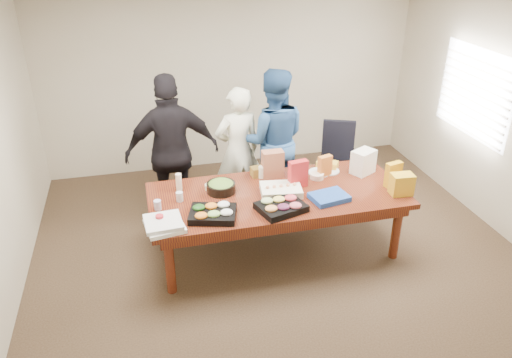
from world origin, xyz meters
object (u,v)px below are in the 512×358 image
object	(u,v)px
person_right	(273,140)
sheet_cake	(281,190)
person_center	(238,150)
office_chair	(342,165)
salad_bowl	(221,188)
conference_table	(277,222)

from	to	relation	value
person_right	sheet_cake	bearing A→B (deg)	91.10
person_center	office_chair	bearing A→B (deg)	165.64
sheet_cake	salad_bowl	xyz separation A→B (m)	(-0.63, 0.19, 0.01)
salad_bowl	conference_table	bearing A→B (deg)	-16.91
person_right	sheet_cake	distance (m)	1.09
conference_table	salad_bowl	bearing A→B (deg)	163.09
office_chair	salad_bowl	size ratio (longest dim) A/B	3.21
person_right	salad_bowl	distance (m)	1.21
person_center	person_right	size ratio (longest dim) A/B	0.89
office_chair	person_center	distance (m)	1.43
conference_table	sheet_cake	distance (m)	0.42
person_center	conference_table	bearing A→B (deg)	91.70
conference_table	salad_bowl	world-z (taller)	salad_bowl
person_center	person_right	world-z (taller)	person_right
conference_table	office_chair	xyz separation A→B (m)	(1.18, 0.96, 0.14)
conference_table	office_chair	world-z (taller)	office_chair
conference_table	sheet_cake	world-z (taller)	sheet_cake
office_chair	person_center	bearing A→B (deg)	-162.23
office_chair	salad_bowl	distance (m)	1.96
person_right	salad_bowl	bearing A→B (deg)	58.17
office_chair	salad_bowl	bearing A→B (deg)	-133.72
conference_table	person_right	distance (m)	1.21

